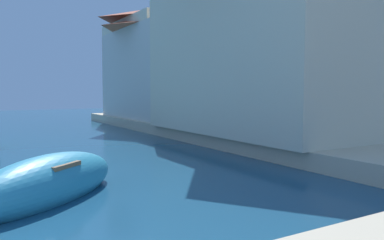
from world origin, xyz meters
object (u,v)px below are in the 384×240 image
at_px(moored_boat_1, 48,183).
at_px(waterfront_building_main, 274,33).
at_px(waterfront_building_far, 165,61).
at_px(waterfront_building_annex, 169,65).

bearing_deg(moored_boat_1, waterfront_building_main, -16.81).
bearing_deg(waterfront_building_main, waterfront_building_far, 90.00).
relative_size(moored_boat_1, waterfront_building_main, 0.37).
height_order(waterfront_building_main, waterfront_building_far, waterfront_building_main).
bearing_deg(waterfront_building_annex, moored_boat_1, -125.55).
xyz_separation_m(moored_boat_1, waterfront_building_main, (9.34, 3.98, 4.04)).
bearing_deg(waterfront_building_far, waterfront_building_annex, -90.00).
bearing_deg(moored_boat_1, waterfront_building_far, 15.81).
xyz_separation_m(waterfront_building_main, waterfront_building_far, (0.00, 9.70, -0.47)).
bearing_deg(waterfront_building_annex, waterfront_building_far, 90.00).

